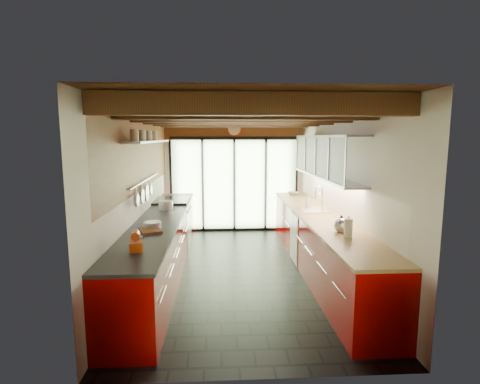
{
  "coord_description": "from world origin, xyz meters",
  "views": [
    {
      "loc": [
        -0.34,
        -5.83,
        2.17
      ],
      "look_at": [
        0.01,
        0.4,
        1.25
      ],
      "focal_mm": 28.0,
      "sensor_mm": 36.0,
      "label": 1
    }
  ],
  "objects_px": {
    "kettle": "(341,224)",
    "bowl": "(293,193)",
    "soap_bottle": "(308,201)",
    "stand_mixer": "(136,242)",
    "paper_towel": "(348,228)"
  },
  "relations": [
    {
      "from": "kettle",
      "to": "bowl",
      "type": "bearing_deg",
      "value": 90.0
    },
    {
      "from": "soap_bottle",
      "to": "bowl",
      "type": "bearing_deg",
      "value": 90.0
    },
    {
      "from": "stand_mixer",
      "to": "bowl",
      "type": "distance_m",
      "value": 4.7
    },
    {
      "from": "kettle",
      "to": "soap_bottle",
      "type": "distance_m",
      "value": 1.85
    },
    {
      "from": "kettle",
      "to": "paper_towel",
      "type": "height_order",
      "value": "paper_towel"
    },
    {
      "from": "kettle",
      "to": "bowl",
      "type": "xyz_separation_m",
      "value": [
        0.0,
        3.29,
        -0.08
      ]
    },
    {
      "from": "soap_bottle",
      "to": "kettle",
      "type": "bearing_deg",
      "value": -90.0
    },
    {
      "from": "kettle",
      "to": "bowl",
      "type": "distance_m",
      "value": 3.29
    },
    {
      "from": "paper_towel",
      "to": "soap_bottle",
      "type": "relative_size",
      "value": 1.43
    },
    {
      "from": "paper_towel",
      "to": "bowl",
      "type": "bearing_deg",
      "value": 90.0
    },
    {
      "from": "stand_mixer",
      "to": "soap_bottle",
      "type": "bearing_deg",
      "value": 44.65
    },
    {
      "from": "paper_towel",
      "to": "soap_bottle",
      "type": "xyz_separation_m",
      "value": [
        0.0,
        2.12,
        -0.02
      ]
    },
    {
      "from": "stand_mixer",
      "to": "kettle",
      "type": "distance_m",
      "value": 2.62
    },
    {
      "from": "stand_mixer",
      "to": "bowl",
      "type": "height_order",
      "value": "stand_mixer"
    },
    {
      "from": "paper_towel",
      "to": "soap_bottle",
      "type": "height_order",
      "value": "paper_towel"
    }
  ]
}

